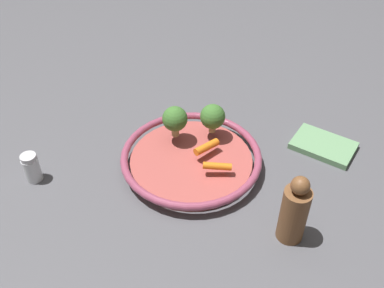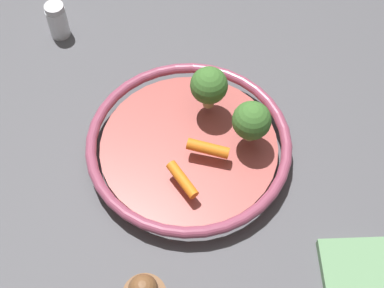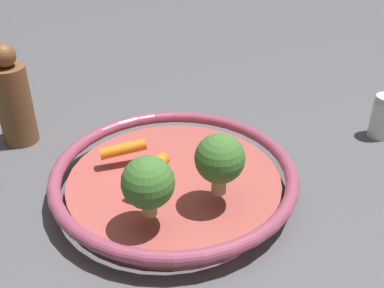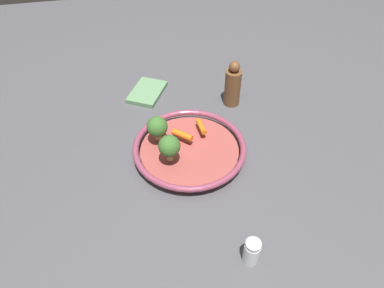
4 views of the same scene
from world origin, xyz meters
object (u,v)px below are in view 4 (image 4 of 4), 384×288
at_px(baby_carrot_right, 182,135).
at_px(broccoli_floret_large, 157,127).
at_px(baby_carrot_near_rim, 201,126).
at_px(pepper_mill, 233,86).
at_px(serving_bowl, 190,149).
at_px(broccoli_floret_mid, 169,146).
at_px(salt_shaker, 252,252).
at_px(dish_towel, 147,92).

height_order(baby_carrot_right, broccoli_floret_large, broccoli_floret_large).
bearing_deg(baby_carrot_right, broccoli_floret_large, -98.69).
distance_m(baby_carrot_near_rim, pepper_mill, 0.19).
xyz_separation_m(serving_bowl, broccoli_floret_mid, (0.04, -0.06, 0.06)).
xyz_separation_m(baby_carrot_near_rim, broccoli_floret_mid, (0.09, -0.10, 0.04)).
distance_m(baby_carrot_right, salt_shaker, 0.36).
distance_m(serving_bowl, broccoli_floret_large, 0.10).
height_order(baby_carrot_near_rim, broccoli_floret_large, broccoli_floret_large).
xyz_separation_m(baby_carrot_near_rim, broccoli_floret_large, (0.01, -0.12, 0.03)).
height_order(baby_carrot_right, salt_shaker, salt_shaker).
bearing_deg(dish_towel, broccoli_floret_large, 0.50).
distance_m(serving_bowl, salt_shaker, 0.33).
xyz_separation_m(broccoli_floret_mid, salt_shaker, (0.28, 0.12, -0.05)).
distance_m(serving_bowl, pepper_mill, 0.26).
bearing_deg(dish_towel, broccoli_floret_mid, 3.64).
xyz_separation_m(pepper_mill, dish_towel, (-0.10, -0.25, -0.06)).
height_order(salt_shaker, dish_towel, salt_shaker).
distance_m(broccoli_floret_mid, dish_towel, 0.34).
xyz_separation_m(serving_bowl, baby_carrot_right, (-0.03, -0.01, 0.03)).
height_order(serving_bowl, dish_towel, serving_bowl).
xyz_separation_m(salt_shaker, pepper_mill, (-0.51, 0.11, 0.03)).
xyz_separation_m(broccoli_floret_mid, broccoli_floret_large, (-0.08, -0.02, -0.00)).
distance_m(broccoli_floret_large, dish_towel, 0.26).
distance_m(pepper_mill, dish_towel, 0.28).
height_order(serving_bowl, pepper_mill, pepper_mill).
bearing_deg(broccoli_floret_mid, pepper_mill, 135.13).
bearing_deg(baby_carrot_near_rim, dish_towel, -152.65).
distance_m(baby_carrot_near_rim, salt_shaker, 0.38).
relative_size(salt_shaker, pepper_mill, 0.44).
relative_size(baby_carrot_near_rim, broccoli_floret_large, 0.85).
distance_m(baby_carrot_near_rim, dish_towel, 0.27).
xyz_separation_m(serving_bowl, baby_carrot_near_rim, (-0.06, 0.04, 0.02)).
bearing_deg(serving_bowl, pepper_mill, 138.10).
bearing_deg(salt_shaker, broccoli_floret_mid, -157.09).
distance_m(baby_carrot_right, baby_carrot_near_rim, 0.06).
bearing_deg(serving_bowl, baby_carrot_near_rim, 141.75).
relative_size(baby_carrot_near_rim, salt_shaker, 0.89).
xyz_separation_m(broccoli_floret_mid, dish_towel, (-0.33, -0.02, -0.07)).
height_order(broccoli_floret_large, salt_shaker, broccoli_floret_large).
bearing_deg(salt_shaker, baby_carrot_near_rim, -177.24).
relative_size(serving_bowl, salt_shaker, 4.62).
xyz_separation_m(broccoli_floret_mid, pepper_mill, (-0.23, 0.23, -0.01)).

